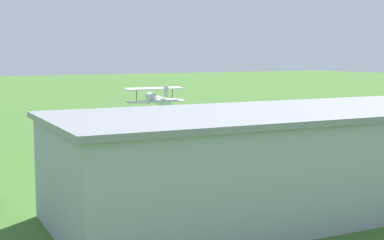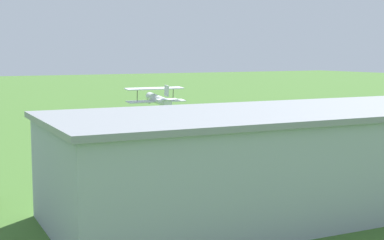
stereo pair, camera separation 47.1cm
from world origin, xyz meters
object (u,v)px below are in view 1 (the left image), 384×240
Objects in this scene: person_by_parked_cars at (354,143)px; person_watching_takeoff at (295,144)px; biplane at (157,98)px; person_near_hangar_door at (59,168)px; person_walking_on_apron at (368,146)px; hangar at (326,156)px.

person_by_parked_cars is 6.26m from person_watching_takeoff.
person_by_parked_cars is (-12.73, 20.72, -3.72)m from biplane.
person_by_parked_cars is at bearing 156.06° from person_watching_takeoff.
person_walking_on_apron is at bearing 171.57° from person_near_hangar_door.
person_by_parked_cars is at bearing 121.57° from biplane.
person_near_hangar_door is at bearing -4.76° from person_by_parked_cars.
person_near_hangar_door is (30.15, -4.47, -0.05)m from person_walking_on_apron.
person_walking_on_apron is 30.48m from person_near_hangar_door.
person_by_parked_cars is (-0.04, -1.95, 0.03)m from person_walking_on_apron.
biplane is at bearing -58.43° from person_by_parked_cars.
person_walking_on_apron is at bearing 119.23° from biplane.
biplane is 4.50× the size of person_by_parked_cars.
person_near_hangar_door is at bearing 46.20° from biplane.
person_by_parked_cars is at bearing -139.81° from hangar.
person_watching_takeoff is (5.68, -4.49, 0.07)m from person_walking_on_apron.
hangar reaches higher than person_watching_takeoff.
person_by_parked_cars reaches higher than person_near_hangar_door.
person_by_parked_cars is at bearing -91.24° from person_walking_on_apron.
person_near_hangar_door is (17.46, 18.20, -3.80)m from biplane.
biplane is 26.25m from person_walking_on_apron.
person_watching_takeoff reaches higher than person_by_parked_cars.
hangar is 21.12× the size of person_watching_takeoff.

